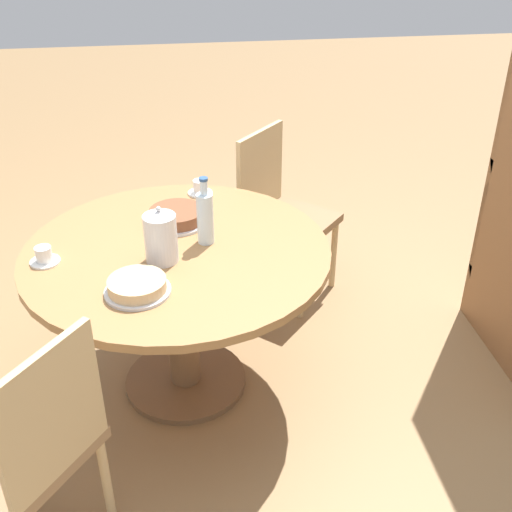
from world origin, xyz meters
The scene contains 10 objects.
ground_plane centered at (0.00, 0.00, 0.00)m, with size 14.00×14.00×0.00m, color #937047.
dining_table centered at (0.00, 0.00, 0.57)m, with size 1.27×1.27×0.72m.
chair_a centered at (0.78, -0.50, 0.49)m, with size 0.59×0.59×0.91m.
chair_b centered at (-0.73, 0.57, 0.49)m, with size 0.59×0.59×0.91m.
coffee_pot centered at (0.08, -0.06, 0.83)m, with size 0.13×0.13×0.24m.
water_bottle centered at (-0.04, 0.13, 0.84)m, with size 0.07×0.07×0.29m.
cake_main centered at (-0.23, 0.01, 0.75)m, with size 0.27×0.27×0.06m.
cake_second centered at (0.30, -0.15, 0.75)m, with size 0.24×0.24×0.06m.
cup_a centered at (0.04, -0.52, 0.75)m, with size 0.12×0.12×0.07m.
cup_b centered at (-0.51, 0.13, 0.75)m, with size 0.12×0.12×0.07m.
Camera 1 is at (2.29, 0.01, 2.04)m, focal length 45.00 mm.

